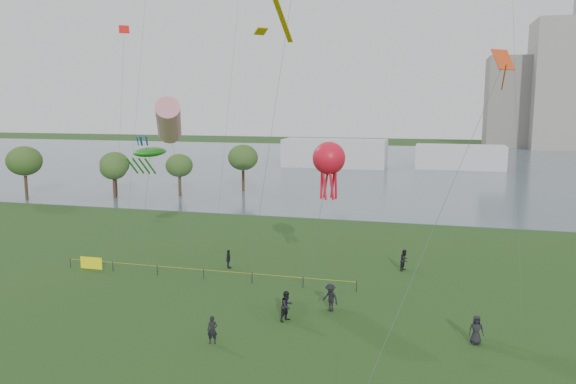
# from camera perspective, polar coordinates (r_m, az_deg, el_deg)

# --- Properties ---
(ground_plane) EXTENTS (400.00, 400.00, 0.00)m
(ground_plane) POSITION_cam_1_polar(r_m,az_deg,el_deg) (29.18, -5.30, -18.81)
(ground_plane) COLOR black
(lake) EXTENTS (400.00, 120.00, 0.08)m
(lake) POSITION_cam_1_polar(r_m,az_deg,el_deg) (125.26, 10.57, 2.61)
(lake) COLOR slate
(lake) RESTS_ON ground_plane
(building_mid) EXTENTS (20.00, 20.00, 38.00)m
(building_mid) POSITION_cam_1_polar(r_m,az_deg,el_deg) (189.91, 26.41, 9.70)
(building_mid) COLOR gray
(building_mid) RESTS_ON ground_plane
(building_low) EXTENTS (16.00, 18.00, 28.00)m
(building_low) POSITION_cam_1_polar(r_m,az_deg,el_deg) (193.57, 21.85, 8.47)
(building_low) COLOR slate
(building_low) RESTS_ON ground_plane
(pavilion_left) EXTENTS (22.00, 8.00, 6.00)m
(pavilion_left) POSITION_cam_1_polar(r_m,az_deg,el_deg) (121.50, 4.77, 3.95)
(pavilion_left) COLOR silver
(pavilion_left) RESTS_ON ground_plane
(pavilion_right) EXTENTS (18.00, 7.00, 5.00)m
(pavilion_right) POSITION_cam_1_polar(r_m,az_deg,el_deg) (122.80, 17.07, 3.41)
(pavilion_right) COLOR silver
(pavilion_right) RESTS_ON ground_plane
(trees) EXTENTS (32.05, 19.97, 7.65)m
(trees) POSITION_cam_1_polar(r_m,az_deg,el_deg) (85.32, -15.46, 2.91)
(trees) COLOR #382619
(trees) RESTS_ON ground_plane
(fence) EXTENTS (24.07, 0.07, 1.05)m
(fence) POSITION_cam_1_polar(r_m,az_deg,el_deg) (47.44, -15.44, -7.30)
(fence) COLOR black
(fence) RESTS_ON ground_plane
(spectator_a) EXTENTS (1.09, 1.18, 1.94)m
(spectator_a) POSITION_cam_1_polar(r_m,az_deg,el_deg) (36.05, -0.12, -11.51)
(spectator_a) COLOR black
(spectator_a) RESTS_ON ground_plane
(spectator_b) EXTENTS (1.39, 1.20, 1.87)m
(spectator_b) POSITION_cam_1_polar(r_m,az_deg,el_deg) (37.72, 4.33, -10.65)
(spectator_b) COLOR black
(spectator_b) RESTS_ON ground_plane
(spectator_c) EXTENTS (0.57, 0.98, 1.58)m
(spectator_c) POSITION_cam_1_polar(r_m,az_deg,el_deg) (47.25, -6.07, -6.79)
(spectator_c) COLOR black
(spectator_c) RESTS_ON ground_plane
(spectator_d) EXTENTS (0.90, 0.66, 1.70)m
(spectator_d) POSITION_cam_1_polar(r_m,az_deg,el_deg) (34.58, 18.58, -13.13)
(spectator_d) COLOR black
(spectator_d) RESTS_ON ground_plane
(spectator_f) EXTENTS (0.65, 0.49, 1.61)m
(spectator_f) POSITION_cam_1_polar(r_m,az_deg,el_deg) (33.26, -7.69, -13.71)
(spectator_f) COLOR black
(spectator_f) RESTS_ON ground_plane
(spectator_g) EXTENTS (0.95, 1.05, 1.76)m
(spectator_g) POSITION_cam_1_polar(r_m,az_deg,el_deg) (47.35, 11.75, -6.78)
(spectator_g) COLOR black
(spectator_g) RESTS_ON ground_plane
(kite_windsock) EXTENTS (6.58, 6.83, 14.16)m
(kite_windsock) POSITION_cam_1_polar(r_m,az_deg,el_deg) (47.85, -12.03, 7.07)
(kite_windsock) COLOR #3F3F42
(kite_creature) EXTENTS (2.24, 5.40, 9.95)m
(kite_creature) POSITION_cam_1_polar(r_m,az_deg,el_deg) (48.65, -13.87, 3.92)
(kite_creature) COLOR #3F3F42
(kite_octopus) EXTENTS (2.39, 3.00, 10.97)m
(kite_octopus) POSITION_cam_1_polar(r_m,az_deg,el_deg) (39.39, 4.18, 3.36)
(kite_octopus) COLOR #3F3F42
(kite_delta) EXTENTS (7.45, 15.40, 16.60)m
(kite_delta) POSITION_cam_1_polar(r_m,az_deg,el_deg) (33.15, 20.41, 10.81)
(kite_delta) COLOR #3F3F42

